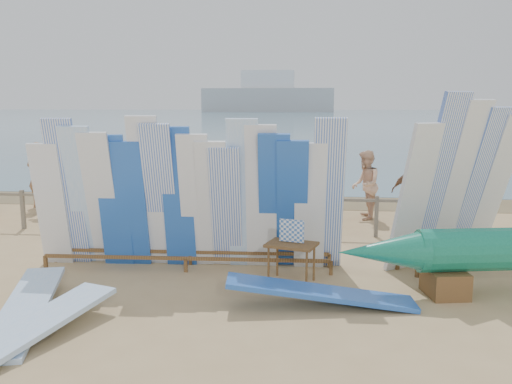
# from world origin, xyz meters

# --- Properties ---
(ground) EXTENTS (160.00, 160.00, 0.00)m
(ground) POSITION_xyz_m (0.00, 0.00, 0.00)
(ground) COLOR tan
(ground) RESTS_ON ground
(ocean) EXTENTS (320.00, 240.00, 0.02)m
(ocean) POSITION_xyz_m (0.00, 128.00, 0.00)
(ocean) COLOR slate
(ocean) RESTS_ON ground
(wet_sand_strip) EXTENTS (40.00, 2.60, 0.01)m
(wet_sand_strip) POSITION_xyz_m (0.00, 7.20, 0.00)
(wet_sand_strip) COLOR brown
(wet_sand_strip) RESTS_ON ground
(distant_ship) EXTENTS (45.00, 8.00, 14.00)m
(distant_ship) POSITION_xyz_m (-12.00, 180.00, 5.31)
(distant_ship) COLOR #999EA3
(distant_ship) RESTS_ON ocean
(fence) EXTENTS (12.08, 0.08, 0.90)m
(fence) POSITION_xyz_m (0.00, 3.00, 0.63)
(fence) COLOR #746B58
(fence) RESTS_ON ground
(main_surfboard_rack) EXTENTS (5.37, 0.91, 2.67)m
(main_surfboard_rack) POSITION_xyz_m (0.46, 0.37, 1.19)
(main_surfboard_rack) COLOR brown
(main_surfboard_rack) RESTS_ON ground
(side_surfboard_rack) EXTENTS (2.61, 2.13, 3.06)m
(side_surfboard_rack) POSITION_xyz_m (5.15, 1.10, 1.38)
(side_surfboard_rack) COLOR brown
(side_surfboard_rack) RESTS_ON ground
(vendor_table) EXTENTS (0.90, 0.75, 1.03)m
(vendor_table) POSITION_xyz_m (2.28, -0.17, 0.34)
(vendor_table) COLOR brown
(vendor_table) RESTS_ON ground
(flat_board_a) EXTENTS (1.24, 2.75, 0.31)m
(flat_board_a) POSITION_xyz_m (-1.21, -2.08, 0.00)
(flat_board_a) COLOR #9BC7F8
(flat_board_a) RESTS_ON ground
(flat_board_d) EXTENTS (2.72, 0.78, 0.42)m
(flat_board_d) POSITION_xyz_m (2.73, -1.22, 0.00)
(flat_board_d) COLOR blue
(flat_board_d) RESTS_ON ground
(flat_board_b) EXTENTS (1.42, 2.73, 0.34)m
(flat_board_b) POSITION_xyz_m (-0.80, -2.85, 0.00)
(flat_board_b) COLOR #9BC7F8
(flat_board_b) RESTS_ON ground
(beach_chair_left) EXTENTS (0.75, 0.76, 0.93)m
(beach_chair_left) POSITION_xyz_m (1.24, 4.06, 0.27)
(beach_chair_left) COLOR red
(beach_chair_left) RESTS_ON ground
(beach_chair_right) EXTENTS (0.55, 0.57, 0.78)m
(beach_chair_right) POSITION_xyz_m (0.49, 4.03, 0.23)
(beach_chair_right) COLOR red
(beach_chair_right) RESTS_ON ground
(stroller) EXTENTS (0.58, 0.78, 1.01)m
(stroller) POSITION_xyz_m (2.57, 3.90, 0.41)
(stroller) COLOR red
(stroller) RESTS_ON ground
(beachgoer_8) EXTENTS (0.46, 0.86, 1.72)m
(beachgoer_8) POSITION_xyz_m (3.94, 4.86, 0.86)
(beachgoer_8) COLOR beige
(beachgoer_8) RESTS_ON ground
(beachgoer_3) EXTENTS (0.79, 1.12, 1.60)m
(beachgoer_3) POSITION_xyz_m (0.39, 5.68, 0.80)
(beachgoer_3) COLOR tan
(beachgoer_3) RESTS_ON ground
(beachgoer_6) EXTENTS (0.42, 0.79, 1.58)m
(beachgoer_6) POSITION_xyz_m (2.62, 4.12, 0.79)
(beachgoer_6) COLOR tan
(beachgoer_6) RESTS_ON ground
(beachgoer_7) EXTENTS (0.62, 0.61, 1.53)m
(beachgoer_7) POSITION_xyz_m (1.63, 5.58, 0.77)
(beachgoer_7) COLOR #8C6042
(beachgoer_7) RESTS_ON ground
(beachgoer_10) EXTENTS (1.00, 0.61, 1.60)m
(beachgoer_10) POSITION_xyz_m (4.95, 4.22, 0.80)
(beachgoer_10) COLOR #8C6042
(beachgoer_10) RESTS_ON ground
(beachgoer_5) EXTENTS (1.36, 1.30, 1.53)m
(beachgoer_5) POSITION_xyz_m (2.48, 5.34, 0.77)
(beachgoer_5) COLOR beige
(beachgoer_5) RESTS_ON ground
(beachgoer_2) EXTENTS (0.70, 0.97, 1.82)m
(beachgoer_2) POSITION_xyz_m (-4.38, 4.96, 0.91)
(beachgoer_2) COLOR beige
(beachgoer_2) RESTS_ON ground
(beachgoer_extra_1) EXTENTS (0.98, 0.67, 1.54)m
(beachgoer_extra_1) POSITION_xyz_m (-4.62, 6.48, 0.77)
(beachgoer_extra_1) COLOR #8C6042
(beachgoer_extra_1) RESTS_ON ground
(beachgoer_1) EXTENTS (0.69, 0.42, 1.82)m
(beachgoer_1) POSITION_xyz_m (-4.89, 5.53, 0.91)
(beachgoer_1) COLOR #8C6042
(beachgoer_1) RESTS_ON ground
(beachgoer_11) EXTENTS (1.38, 1.70, 1.81)m
(beachgoer_11) POSITION_xyz_m (-4.25, 7.49, 0.91)
(beachgoer_11) COLOR beige
(beachgoer_11) RESTS_ON ground
(beachgoer_4) EXTENTS (1.15, 0.84, 1.80)m
(beachgoer_4) POSITION_xyz_m (0.36, 4.15, 0.90)
(beachgoer_4) COLOR #8C6042
(beachgoer_4) RESTS_ON ground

